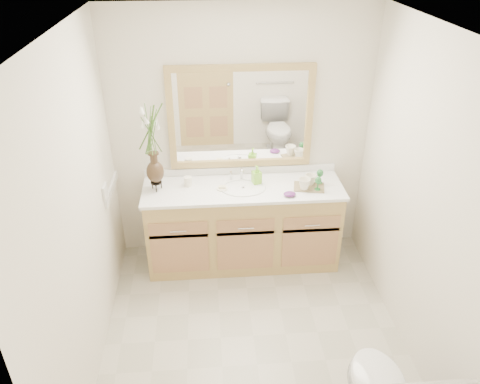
{
  "coord_description": "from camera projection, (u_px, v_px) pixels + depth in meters",
  "views": [
    {
      "loc": [
        -0.33,
        -2.71,
        2.93
      ],
      "look_at": [
        -0.06,
        0.65,
        0.99
      ],
      "focal_mm": 35.0,
      "sensor_mm": 36.0,
      "label": 1
    }
  ],
  "objects": [
    {
      "name": "purple_dish",
      "position": [
        290.0,
        194.0,
        4.14
      ],
      "size": [
        0.13,
        0.11,
        0.04
      ],
      "primitive_type": "ellipsoid",
      "rotation": [
        0.0,
        0.0,
        0.24
      ],
      "color": "#5C2267",
      "rests_on": "counter"
    },
    {
      "name": "wall_left",
      "position": [
        79.0,
        220.0,
        3.15
      ],
      "size": [
        0.02,
        2.6,
        2.4
      ],
      "primitive_type": "cube",
      "color": "white",
      "rests_on": "floor"
    },
    {
      "name": "goblet_front",
      "position": [
        318.0,
        181.0,
        4.19
      ],
      "size": [
        0.06,
        0.06,
        0.13
      ],
      "color": "#246E30",
      "rests_on": "tray"
    },
    {
      "name": "goblet_back",
      "position": [
        320.0,
        174.0,
        4.29
      ],
      "size": [
        0.06,
        0.06,
        0.14
      ],
      "color": "#246E30",
      "rests_on": "tray"
    },
    {
      "name": "tray",
      "position": [
        309.0,
        187.0,
        4.28
      ],
      "size": [
        0.31,
        0.24,
        0.01
      ],
      "primitive_type": "cube",
      "rotation": [
        0.0,
        0.0,
        -0.2
      ],
      "color": "brown",
      "rests_on": "counter"
    },
    {
      "name": "counter",
      "position": [
        243.0,
        189.0,
        4.3
      ],
      "size": [
        1.84,
        0.57,
        0.03
      ],
      "primitive_type": "cube",
      "color": "white",
      "rests_on": "vanity"
    },
    {
      "name": "ceiling",
      "position": [
        259.0,
        32.0,
        2.63
      ],
      "size": [
        2.4,
        2.6,
        0.02
      ],
      "primitive_type": "cube",
      "color": "white",
      "rests_on": "wall_back"
    },
    {
      "name": "mug_right",
      "position": [
        311.0,
        179.0,
        4.29
      ],
      "size": [
        0.1,
        0.1,
        0.1
      ],
      "primitive_type": "imported",
      "rotation": [
        0.0,
        0.0,
        0.0
      ],
      "color": "white",
      "rests_on": "tray"
    },
    {
      "name": "switch_plate",
      "position": [
        105.0,
        192.0,
        3.92
      ],
      "size": [
        0.02,
        0.12,
        0.12
      ],
      "primitive_type": "cube",
      "color": "white",
      "rests_on": "wall_left"
    },
    {
      "name": "wall_back",
      "position": [
        241.0,
        138.0,
        4.35
      ],
      "size": [
        2.4,
        0.02,
        2.4
      ],
      "primitive_type": "cube",
      "color": "white",
      "rests_on": "floor"
    },
    {
      "name": "mirror",
      "position": [
        241.0,
        118.0,
        4.23
      ],
      "size": [
        1.32,
        0.04,
        0.97
      ],
      "color": "white",
      "rests_on": "wall_back"
    },
    {
      "name": "wall_right",
      "position": [
        424.0,
        205.0,
        3.31
      ],
      "size": [
        0.02,
        2.6,
        2.4
      ],
      "primitive_type": "cube",
      "color": "white",
      "rests_on": "floor"
    },
    {
      "name": "wall_front",
      "position": [
        287.0,
        366.0,
        2.11
      ],
      "size": [
        2.4,
        0.02,
        2.4
      ],
      "primitive_type": "cube",
      "color": "white",
      "rests_on": "floor"
    },
    {
      "name": "flower_vase",
      "position": [
        152.0,
        137.0,
        4.0
      ],
      "size": [
        0.18,
        0.18,
        0.76
      ],
      "rotation": [
        0.0,
        0.0,
        0.25
      ],
      "color": "black",
      "rests_on": "counter"
    },
    {
      "name": "soap_bottle",
      "position": [
        257.0,
        175.0,
        4.33
      ],
      "size": [
        0.09,
        0.09,
        0.16
      ],
      "primitive_type": "imported",
      "rotation": [
        0.0,
        0.0,
        0.27
      ],
      "color": "#7ECF30",
      "rests_on": "counter"
    },
    {
      "name": "tumbler",
      "position": [
        188.0,
        181.0,
        4.29
      ],
      "size": [
        0.07,
        0.07,
        0.09
      ],
      "primitive_type": "cylinder",
      "color": "white",
      "rests_on": "counter"
    },
    {
      "name": "soap_dish",
      "position": [
        222.0,
        188.0,
        4.25
      ],
      "size": [
        0.1,
        0.1,
        0.03
      ],
      "color": "white",
      "rests_on": "counter"
    },
    {
      "name": "floor",
      "position": [
        253.0,
        336.0,
        3.83
      ],
      "size": [
        2.6,
        2.6,
        0.0
      ],
      "primitive_type": "plane",
      "color": "beige",
      "rests_on": "ground"
    },
    {
      "name": "vanity",
      "position": [
        243.0,
        226.0,
        4.51
      ],
      "size": [
        1.8,
        0.55,
        0.8
      ],
      "color": "tan",
      "rests_on": "floor"
    },
    {
      "name": "sink",
      "position": [
        243.0,
        193.0,
        4.3
      ],
      "size": [
        0.38,
        0.34,
        0.23
      ],
      "color": "white",
      "rests_on": "counter"
    },
    {
      "name": "mug_left",
      "position": [
        304.0,
        183.0,
        4.21
      ],
      "size": [
        0.13,
        0.13,
        0.11
      ],
      "primitive_type": "imported",
      "rotation": [
        0.0,
        0.0,
        -0.27
      ],
      "color": "white",
      "rests_on": "tray"
    }
  ]
}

